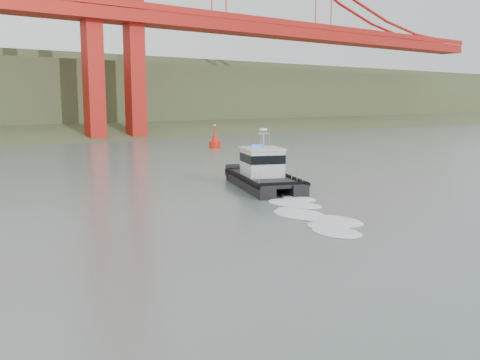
{
  "coord_description": "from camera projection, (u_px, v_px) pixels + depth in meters",
  "views": [
    {
      "loc": [
        -19.31,
        -16.51,
        7.19
      ],
      "look_at": [
        0.07,
        8.94,
        2.4
      ],
      "focal_mm": 40.0,
      "sensor_mm": 36.0,
      "label": 1
    }
  ],
  "objects": [
    {
      "name": "ground",
      "position": [
        352.0,
        251.0,
        25.62
      ],
      "size": [
        400.0,
        400.0,
        0.0
      ],
      "primitive_type": "plane",
      "color": "#546460",
      "rests_on": "ground"
    },
    {
      "name": "patrol_boat",
      "position": [
        263.0,
        173.0,
        44.04
      ],
      "size": [
        7.49,
        11.14,
        5.08
      ],
      "rotation": [
        0.0,
        0.0,
        -0.39
      ],
      "color": "black",
      "rests_on": "ground"
    },
    {
      "name": "nav_buoy",
      "position": [
        215.0,
        141.0,
        80.86
      ],
      "size": [
        1.82,
        1.82,
        3.79
      ],
      "color": "red",
      "rests_on": "ground"
    }
  ]
}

